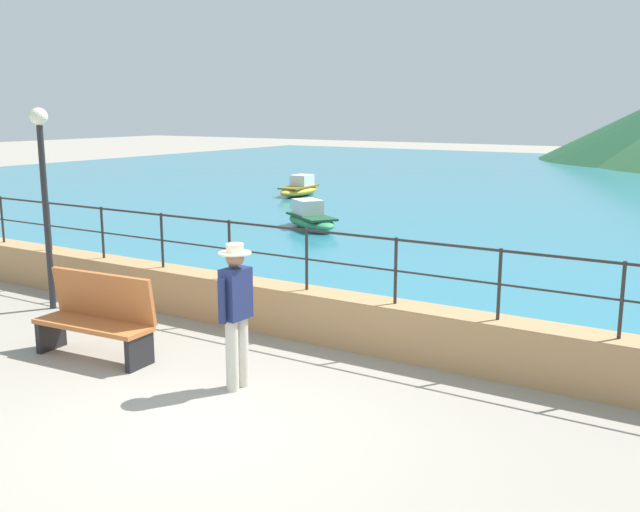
{
  "coord_description": "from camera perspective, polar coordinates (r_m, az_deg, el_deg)",
  "views": [
    {
      "loc": [
        4.89,
        -5.3,
        3.27
      ],
      "look_at": [
        -0.8,
        3.7,
        1.1
      ],
      "focal_mm": 40.83,
      "sensor_mm": 36.0,
      "label": 1
    }
  ],
  "objects": [
    {
      "name": "promenade_wall",
      "position": [
        10.23,
        2.29,
        -5.07
      ],
      "size": [
        20.0,
        0.56,
        0.7
      ],
      "primitive_type": "cube",
      "color": "tan",
      "rests_on": "ground"
    },
    {
      "name": "ground_plane",
      "position": [
        7.92,
        -9.72,
        -13.05
      ],
      "size": [
        120.0,
        120.0,
        0.0
      ],
      "primitive_type": "plane",
      "color": "gray"
    },
    {
      "name": "lamp_post",
      "position": [
        12.55,
        -20.87,
        5.85
      ],
      "size": [
        0.28,
        0.28,
        3.28
      ],
      "color": "#232326",
      "rests_on": "ground"
    },
    {
      "name": "boat_3",
      "position": [
        27.26,
        -1.62,
        5.32
      ],
      "size": [
        1.08,
        2.36,
        0.76
      ],
      "color": "gold",
      "rests_on": "lake_water"
    },
    {
      "name": "railing",
      "position": [
        10.0,
        2.33,
        0.21
      ],
      "size": [
        18.44,
        0.04,
        0.9
      ],
      "color": "#282623",
      "rests_on": "promenade_wall"
    },
    {
      "name": "boat_2",
      "position": [
        19.79,
        -0.74,
        2.97
      ],
      "size": [
        2.41,
        2.02,
        0.76
      ],
      "color": "#338C59",
      "rests_on": "lake_water"
    },
    {
      "name": "person_walking",
      "position": [
        8.54,
        -6.59,
        -4.13
      ],
      "size": [
        0.38,
        0.57,
        1.75
      ],
      "color": "beige",
      "rests_on": "ground"
    },
    {
      "name": "lake_water",
      "position": [
        31.69,
        23.32,
        4.72
      ],
      "size": [
        64.0,
        44.32,
        0.06
      ],
      "primitive_type": "cube",
      "color": "teal",
      "rests_on": "ground"
    },
    {
      "name": "bench_main",
      "position": [
        10.14,
        -17.05,
        -4.51
      ],
      "size": [
        1.74,
        0.69,
        1.13
      ],
      "color": "#B76633",
      "rests_on": "ground"
    }
  ]
}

